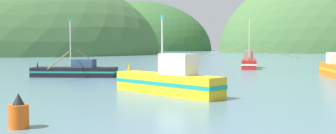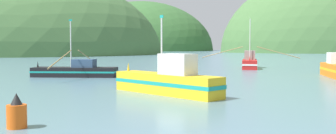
% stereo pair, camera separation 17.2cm
% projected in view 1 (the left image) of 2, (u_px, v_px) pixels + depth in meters
% --- Properties ---
extents(hill_mid_right, '(131.29, 105.04, 71.90)m').
position_uv_depth(hill_mid_right, '(6.00, 54.00, 157.86)').
color(hill_mid_right, '#47703D').
rests_on(hill_mid_right, ground).
extents(hill_far_right, '(109.09, 87.28, 84.78)m').
position_uv_depth(hill_far_right, '(317.00, 52.00, 205.54)').
color(hill_far_right, '#47703D').
rests_on(hill_far_right, ground).
extents(hill_far_left, '(102.92, 82.33, 70.50)m').
position_uv_depth(hill_far_left, '(140.00, 51.00, 267.71)').
color(hill_far_left, '#386633').
rests_on(hill_far_left, ground).
extents(fishing_boat_yellow, '(7.55, 8.55, 5.75)m').
position_uv_depth(fishing_boat_yellow, '(168.00, 81.00, 26.92)').
color(fishing_boat_yellow, gold).
rests_on(fishing_boat_yellow, ground).
extents(fishing_boat_black, '(9.78, 15.40, 6.49)m').
position_uv_depth(fishing_boat_black, '(76.00, 71.00, 41.98)').
color(fishing_boat_black, black).
rests_on(fishing_boat_black, ground).
extents(fishing_boat_red, '(14.33, 9.06, 7.82)m').
position_uv_depth(fishing_boat_red, '(249.00, 62.00, 58.15)').
color(fishing_boat_red, red).
rests_on(fishing_boat_red, ground).
extents(channel_buoy, '(0.83, 0.83, 1.50)m').
position_uv_depth(channel_buoy, '(19.00, 114.00, 15.79)').
color(channel_buoy, '#E55914').
rests_on(channel_buoy, ground).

